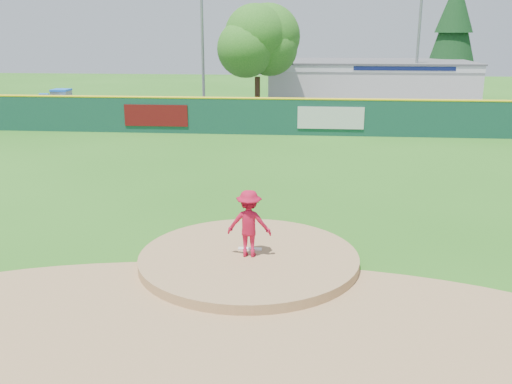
# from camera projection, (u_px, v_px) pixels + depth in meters

# --- Properties ---
(ground) EXTENTS (120.00, 120.00, 0.00)m
(ground) POSITION_uv_depth(u_px,v_px,m) (249.00, 263.00, 14.36)
(ground) COLOR #286B19
(ground) RESTS_ON ground
(pitchers_mound) EXTENTS (5.50, 5.50, 0.50)m
(pitchers_mound) POSITION_uv_depth(u_px,v_px,m) (249.00, 263.00, 14.36)
(pitchers_mound) COLOR #9E774C
(pitchers_mound) RESTS_ON ground
(pitching_rubber) EXTENTS (0.60, 0.15, 0.04)m
(pitching_rubber) POSITION_uv_depth(u_px,v_px,m) (250.00, 249.00, 14.57)
(pitching_rubber) COLOR white
(pitching_rubber) RESTS_ON pitchers_mound
(infield_dirt_arc) EXTENTS (15.40, 15.40, 0.01)m
(infield_dirt_arc) POSITION_uv_depth(u_px,v_px,m) (234.00, 322.00, 11.49)
(infield_dirt_arc) COLOR #9E774C
(infield_dirt_arc) RESTS_ON ground
(parking_lot) EXTENTS (44.00, 16.00, 0.02)m
(parking_lot) POSITION_uv_depth(u_px,v_px,m) (288.00, 112.00, 40.19)
(parking_lot) COLOR #38383A
(parking_lot) RESTS_ON ground
(pitcher) EXTENTS (1.11, 0.66, 1.68)m
(pitcher) POSITION_uv_depth(u_px,v_px,m) (249.00, 223.00, 13.99)
(pitcher) COLOR #B10F2F
(pitcher) RESTS_ON pitchers_mound
(van) EXTENTS (4.79, 3.29, 1.22)m
(van) POSITION_uv_depth(u_px,v_px,m) (295.00, 115.00, 34.65)
(van) COLOR silver
(van) RESTS_ON parking_lot
(pool_building_grp) EXTENTS (15.20, 8.20, 3.31)m
(pool_building_grp) POSITION_uv_depth(u_px,v_px,m) (368.00, 82.00, 43.99)
(pool_building_grp) COLOR silver
(pool_building_grp) RESTS_ON ground
(fence_banners) EXTENTS (13.31, 0.04, 1.20)m
(fence_banners) POSITION_uv_depth(u_px,v_px,m) (242.00, 117.00, 31.42)
(fence_banners) COLOR #5E0D0E
(fence_banners) RESTS_ON ground
(playground_slide) EXTENTS (1.13, 3.19, 1.76)m
(playground_slide) POSITION_uv_depth(u_px,v_px,m) (61.00, 102.00, 38.45)
(playground_slide) COLOR blue
(playground_slide) RESTS_ON ground
(outfield_fence) EXTENTS (40.00, 0.14, 2.07)m
(outfield_fence) POSITION_uv_depth(u_px,v_px,m) (282.00, 115.00, 31.28)
(outfield_fence) COLOR #133F33
(outfield_fence) RESTS_ON ground
(deciduous_tree) EXTENTS (5.60, 5.60, 7.36)m
(deciduous_tree) POSITION_uv_depth(u_px,v_px,m) (257.00, 46.00, 37.19)
(deciduous_tree) COLOR #382314
(deciduous_tree) RESTS_ON ground
(conifer_tree) EXTENTS (4.40, 4.40, 9.50)m
(conifer_tree) POSITION_uv_depth(u_px,v_px,m) (454.00, 30.00, 46.14)
(conifer_tree) COLOR #382314
(conifer_tree) RESTS_ON ground
(light_pole_left) EXTENTS (1.75, 0.25, 11.00)m
(light_pole_left) POSITION_uv_depth(u_px,v_px,m) (202.00, 23.00, 39.04)
(light_pole_left) COLOR gray
(light_pole_left) RESTS_ON ground
(light_pole_right) EXTENTS (1.75, 0.25, 10.00)m
(light_pole_right) POSITION_uv_depth(u_px,v_px,m) (419.00, 30.00, 39.79)
(light_pole_right) COLOR gray
(light_pole_right) RESTS_ON ground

